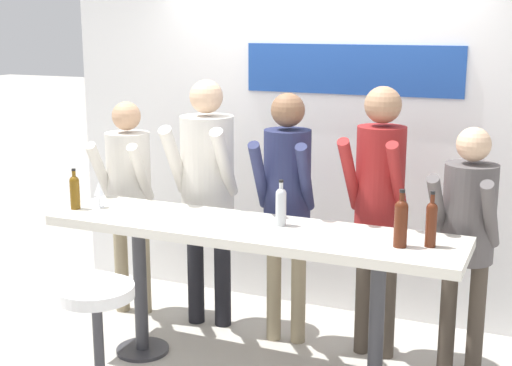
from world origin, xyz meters
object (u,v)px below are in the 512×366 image
at_px(wine_bottle_0, 75,191).
at_px(wine_bottle_2, 431,222).
at_px(person_center_left, 287,189).
at_px(tasting_table, 250,248).
at_px(person_center, 379,190).
at_px(wine_bottle_1, 281,205).
at_px(wine_glass_0, 99,190).
at_px(person_center_right, 468,225).
at_px(person_far_left, 129,184).
at_px(bar_stool, 98,328).
at_px(wine_bottle_3, 401,221).
at_px(person_left, 207,177).

height_order(wine_bottle_0, wine_bottle_2, wine_bottle_2).
bearing_deg(wine_bottle_2, person_center_left, 153.59).
height_order(tasting_table, person_center, person_center).
distance_m(person_center_left, wine_bottle_1, 0.48).
bearing_deg(tasting_table, wine_glass_0, 179.97).
height_order(person_center, wine_bottle_0, person_center).
xyz_separation_m(person_center, wine_bottle_2, (0.43, -0.56, -0.02)).
height_order(person_center_right, wine_bottle_0, person_center_right).
bearing_deg(person_far_left, person_center, -10.64).
distance_m(tasting_table, bar_stool, 1.02).
distance_m(tasting_table, person_far_left, 1.37).
xyz_separation_m(person_center, person_center_right, (0.57, -0.06, -0.15)).
height_order(person_center_right, wine_bottle_2, person_center_right).
bearing_deg(person_center_right, wine_bottle_1, -151.36).
height_order(bar_stool, person_center_left, person_center_left).
bearing_deg(person_center_right, person_far_left, -174.67).
relative_size(person_far_left, wine_bottle_1, 5.72).
height_order(person_center, wine_bottle_3, person_center).
xyz_separation_m(tasting_table, wine_bottle_1, (0.17, 0.09, 0.27)).
bearing_deg(tasting_table, bar_stool, -129.02).
bearing_deg(person_far_left, wine_bottle_2, -24.23).
bearing_deg(tasting_table, wine_bottle_3, -2.81).
height_order(person_left, person_center_right, person_left).
height_order(bar_stool, wine_bottle_3, wine_bottle_3).
bearing_deg(person_center_left, person_left, 166.58).
height_order(person_center_right, wine_bottle_1, person_center_right).
bearing_deg(person_left, person_far_left, 174.87).
bearing_deg(wine_bottle_0, wine_glass_0, 35.07).
bearing_deg(wine_glass_0, wine_bottle_0, -144.93).
xyz_separation_m(person_left, wine_bottle_1, (0.77, -0.51, -0.01)).
relative_size(person_far_left, person_center_right, 1.02).
relative_size(wine_bottle_3, wine_glass_0, 1.85).
relative_size(person_center, wine_bottle_1, 6.34).
height_order(person_center_left, person_center_right, person_center_left).
bearing_deg(wine_glass_0, tasting_table, -0.03).
distance_m(person_center, wine_bottle_3, 0.68).
bearing_deg(wine_bottle_2, wine_bottle_1, 176.06).
height_order(person_center_left, wine_bottle_2, person_center_left).
relative_size(person_center_left, person_center, 0.97).
relative_size(wine_bottle_0, wine_glass_0, 1.55).
distance_m(wine_bottle_1, wine_bottle_2, 0.92).
xyz_separation_m(person_left, wine_bottle_0, (-0.64, -0.68, -0.01)).
distance_m(person_far_left, wine_bottle_2, 2.39).
relative_size(bar_stool, wine_bottle_1, 2.69).
distance_m(person_center, wine_glass_0, 1.85).
relative_size(person_far_left, person_center, 0.90).
bearing_deg(wine_bottle_0, wine_bottle_1, 7.13).
distance_m(person_center_left, wine_bottle_0, 1.42).
distance_m(tasting_table, wine_bottle_2, 1.12).
distance_m(wine_bottle_1, wine_glass_0, 1.28).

